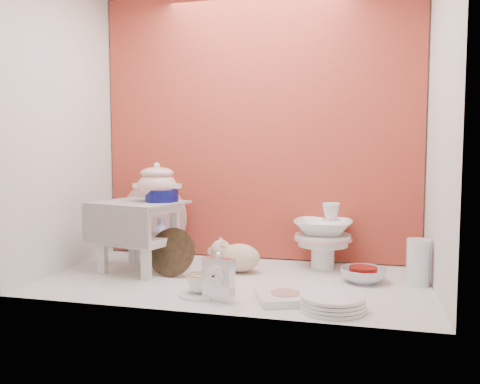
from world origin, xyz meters
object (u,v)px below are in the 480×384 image
at_px(blue_white_vase, 161,238).
at_px(porcelain_tower, 323,235).
at_px(floral_platter, 153,218).
at_px(gold_rim_teacup, 200,283).
at_px(crystal_bowl, 363,275).
at_px(soup_tureen, 157,182).
at_px(step_stool, 139,236).
at_px(mantel_clock, 218,277).
at_px(plush_pig, 240,257).
at_px(dinner_plate_stack, 333,302).

xyz_separation_m(blue_white_vase, porcelain_tower, (0.91, -0.01, 0.06)).
xyz_separation_m(floral_platter, blue_white_vase, (0.09, -0.10, -0.10)).
bearing_deg(gold_rim_teacup, crystal_bowl, 30.18).
height_order(soup_tureen, crystal_bowl, soup_tureen).
relative_size(step_stool, gold_rim_teacup, 3.84).
distance_m(mantel_clock, porcelain_tower, 0.77).
xyz_separation_m(plush_pig, porcelain_tower, (0.40, 0.19, 0.09)).
bearing_deg(step_stool, plush_pig, 25.24).
relative_size(soup_tureen, floral_platter, 0.56).
bearing_deg(soup_tureen, plush_pig, 6.28).
xyz_separation_m(blue_white_vase, mantel_clock, (0.55, -0.68, -0.02)).
distance_m(soup_tureen, mantel_clock, 0.72).
distance_m(crystal_bowl, porcelain_tower, 0.34).
distance_m(mantel_clock, dinner_plate_stack, 0.47).
height_order(blue_white_vase, porcelain_tower, porcelain_tower).
xyz_separation_m(blue_white_vase, plush_pig, (0.52, -0.21, -0.04)).
distance_m(soup_tureen, gold_rim_teacup, 0.66).
height_order(step_stool, dinner_plate_stack, step_stool).
xyz_separation_m(soup_tureen, plush_pig, (0.42, 0.05, -0.38)).
bearing_deg(mantel_clock, gold_rim_teacup, 171.10).
bearing_deg(step_stool, mantel_clock, -20.61).
bearing_deg(blue_white_vase, crystal_bowl, -12.15).
bearing_deg(dinner_plate_stack, gold_rim_teacup, 174.25).
distance_m(step_stool, floral_platter, 0.41).
relative_size(gold_rim_teacup, dinner_plate_stack, 0.42).
height_order(blue_white_vase, mantel_clock, blue_white_vase).
relative_size(floral_platter, porcelain_tower, 1.24).
bearing_deg(soup_tureen, dinner_plate_stack, -25.41).
bearing_deg(gold_rim_teacup, blue_white_vase, 125.48).
distance_m(soup_tureen, dinner_plate_stack, 1.10).
xyz_separation_m(step_stool, mantel_clock, (0.54, -0.38, -0.08)).
relative_size(crystal_bowl, porcelain_tower, 0.61).
height_order(step_stool, mantel_clock, step_stool).
height_order(gold_rim_teacup, crystal_bowl, gold_rim_teacup).
xyz_separation_m(blue_white_vase, gold_rim_teacup, (0.45, -0.63, -0.06)).
bearing_deg(crystal_bowl, soup_tureen, -179.39).
bearing_deg(dinner_plate_stack, porcelain_tower, 98.01).
distance_m(floral_platter, plush_pig, 0.69).
bearing_deg(dinner_plate_stack, plush_pig, 135.70).
bearing_deg(soup_tureen, porcelain_tower, 16.37).
xyz_separation_m(floral_platter, porcelain_tower, (1.00, -0.11, -0.04)).
height_order(plush_pig, porcelain_tower, porcelain_tower).
height_order(step_stool, plush_pig, step_stool).
bearing_deg(soup_tureen, step_stool, -150.87).
relative_size(floral_platter, mantel_clock, 2.17).
distance_m(step_stool, porcelain_tower, 0.95).
bearing_deg(plush_pig, blue_white_vase, 178.55).
bearing_deg(dinner_plate_stack, crystal_bowl, 75.88).
bearing_deg(plush_pig, step_stool, -149.28).
bearing_deg(blue_white_vase, mantel_clock, -51.27).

